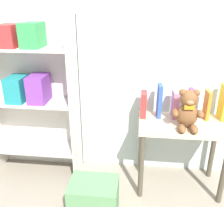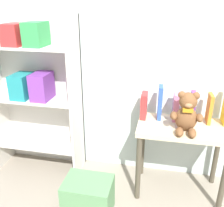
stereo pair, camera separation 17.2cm
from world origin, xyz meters
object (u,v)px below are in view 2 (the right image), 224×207
object	(u,v)px
display_table	(182,138)
book_standing_blue	(160,103)
teddy_bear	(187,114)
book_standing_orange	(209,109)
storage_bin	(88,197)
book_standing_red	(144,105)
book_standing_purple	(192,107)
book_standing_pink	(176,107)
bookshelf_side	(35,86)

from	to	relation	value
display_table	book_standing_blue	bearing A→B (deg)	152.27
teddy_bear	book_standing_orange	size ratio (longest dim) A/B	1.29
storage_bin	teddy_bear	bearing A→B (deg)	26.01
book_standing_red	display_table	bearing A→B (deg)	-16.47
teddy_bear	book_standing_orange	bearing A→B (deg)	44.60
book_standing_orange	teddy_bear	bearing A→B (deg)	-136.97
book_standing_red	book_standing_orange	distance (m)	0.47
book_standing_purple	book_standing_orange	bearing A→B (deg)	-3.33
book_standing_pink	display_table	bearing A→B (deg)	-59.89
book_standing_blue	bookshelf_side	bearing A→B (deg)	176.21
teddy_bear	storage_bin	distance (m)	0.90
display_table	book_standing_purple	xyz separation A→B (m)	(0.06, 0.10, 0.21)
book_standing_pink	book_standing_purple	distance (m)	0.12
display_table	book_standing_blue	size ratio (longest dim) A/B	2.53
bookshelf_side	book_standing_blue	distance (m)	1.02
display_table	book_standing_purple	size ratio (longest dim) A/B	2.88
book_standing_purple	book_standing_red	bearing A→B (deg)	-178.83
book_standing_blue	book_standing_purple	size ratio (longest dim) A/B	1.14
bookshelf_side	teddy_bear	xyz separation A→B (m)	(1.21, -0.18, -0.05)
book_standing_red	book_standing_pink	bearing A→B (deg)	3.02
bookshelf_side	book_standing_pink	xyz separation A→B (m)	(1.14, -0.01, -0.08)
teddy_bear	book_standing_pink	bearing A→B (deg)	110.69
teddy_bear	book_standing_blue	bearing A→B (deg)	138.00
bookshelf_side	teddy_bear	bearing A→B (deg)	-8.61
book_standing_red	book_standing_purple	distance (m)	0.36
bookshelf_side	display_table	world-z (taller)	bookshelf_side
display_table	book_standing_orange	size ratio (longest dim) A/B	2.96
display_table	book_standing_orange	distance (m)	0.29
book_standing_red	book_standing_orange	xyz separation A→B (m)	(0.47, 0.01, 0.01)
teddy_bear	book_standing_orange	xyz separation A→B (m)	(0.17, 0.17, -0.02)
bookshelf_side	book_standing_orange	size ratio (longest dim) A/B	6.01
book_standing_blue	storage_bin	world-z (taller)	book_standing_blue
book_standing_blue	book_standing_orange	distance (m)	0.36
display_table	teddy_bear	size ratio (longest dim) A/B	2.30
bookshelf_side	book_standing_red	bearing A→B (deg)	-1.37
teddy_bear	book_standing_blue	xyz separation A→B (m)	(-0.18, 0.17, 0.00)
teddy_bear	book_standing_pink	xyz separation A→B (m)	(-0.07, 0.17, -0.02)
display_table	book_standing_purple	bearing A→B (deg)	59.96
book_standing_red	book_standing_purple	bearing A→B (deg)	2.42
book_standing_purple	book_standing_pink	bearing A→B (deg)	179.96
book_standing_pink	book_standing_purple	bearing A→B (deg)	0.54
book_standing_red	storage_bin	xyz separation A→B (m)	(-0.32, -0.46, -0.54)
book_standing_blue	display_table	bearing A→B (deg)	-30.56
bookshelf_side	book_standing_blue	xyz separation A→B (m)	(1.02, -0.02, -0.05)
bookshelf_side	storage_bin	xyz separation A→B (m)	(0.58, -0.49, -0.62)
book_standing_purple	bookshelf_side	bearing A→B (deg)	178.62
book_standing_red	book_standing_orange	size ratio (longest dim) A/B	0.89
book_standing_red	book_standing_purple	world-z (taller)	book_standing_purple
bookshelf_side	book_standing_purple	xyz separation A→B (m)	(1.26, -0.01, -0.07)
book_standing_pink	book_standing_orange	distance (m)	0.24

